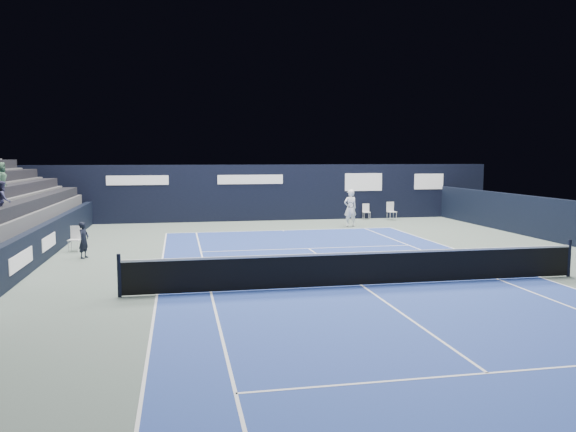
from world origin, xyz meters
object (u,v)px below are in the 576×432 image
object	(u,v)px
folding_chair_back_b	(391,210)
tennis_player	(350,208)
folding_chair_back_a	(366,209)
tennis_net	(362,268)
line_judge_chair	(75,237)

from	to	relation	value
folding_chair_back_b	tennis_player	xyz separation A→B (m)	(-3.15, -2.43, 0.37)
folding_chair_back_a	folding_chair_back_b	size ratio (longest dim) A/B	0.87
folding_chair_back_a	tennis_player	size ratio (longest dim) A/B	0.47
folding_chair_back_a	tennis_net	world-z (taller)	tennis_net
folding_chair_back_b	line_judge_chair	distance (m)	17.31
folding_chair_back_b	tennis_player	world-z (taller)	tennis_player
tennis_net	tennis_player	size ratio (longest dim) A/B	6.81
folding_chair_back_b	tennis_net	world-z (taller)	tennis_net
tennis_player	tennis_net	bearing A→B (deg)	-105.97
folding_chair_back_a	folding_chair_back_b	distance (m)	1.42
tennis_net	line_judge_chair	bearing A→B (deg)	139.20
folding_chair_back_a	tennis_net	distance (m)	16.82
line_judge_chair	tennis_net	distance (m)	11.53
folding_chair_back_a	line_judge_chair	world-z (taller)	line_judge_chair
line_judge_chair	tennis_player	bearing A→B (deg)	32.89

